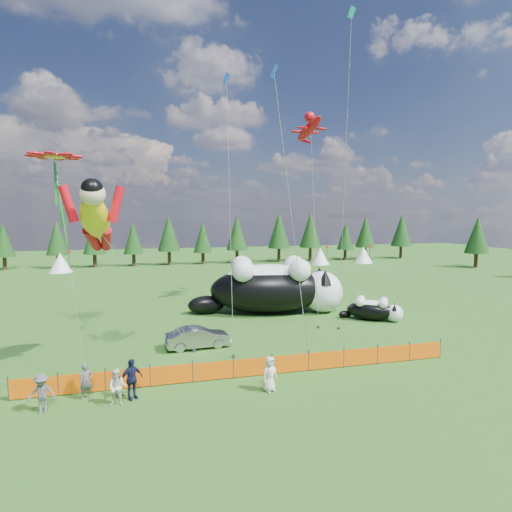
# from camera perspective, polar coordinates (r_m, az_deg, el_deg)

# --- Properties ---
(ground) EXTENTS (160.00, 160.00, 0.00)m
(ground) POSITION_cam_1_polar(r_m,az_deg,el_deg) (23.76, -2.22, -14.13)
(ground) COLOR #123B0A
(ground) RESTS_ON ground
(safety_fence) EXTENTS (22.06, 0.06, 1.10)m
(safety_fence) POSITION_cam_1_polar(r_m,az_deg,el_deg) (20.84, -0.46, -15.56)
(safety_fence) COLOR #262626
(safety_fence) RESTS_ON ground
(tree_line) EXTENTS (90.00, 4.00, 8.00)m
(tree_line) POSITION_cam_1_polar(r_m,az_deg,el_deg) (67.15, -10.15, 2.18)
(tree_line) COLOR black
(tree_line) RESTS_ON ground
(festival_tents) EXTENTS (50.00, 3.20, 2.80)m
(festival_tents) POSITION_cam_1_polar(r_m,az_deg,el_deg) (64.15, 0.06, -0.23)
(festival_tents) COLOR white
(festival_tents) RESTS_ON ground
(cat_large) EXTENTS (12.89, 6.17, 4.68)m
(cat_large) POSITION_cam_1_polar(r_m,az_deg,el_deg) (33.36, 2.75, -4.37)
(cat_large) COLOR black
(cat_large) RESTS_ON ground
(cat_small) EXTENTS (4.38, 3.49, 1.78)m
(cat_small) POSITION_cam_1_polar(r_m,az_deg,el_deg) (32.56, 16.48, -7.32)
(cat_small) COLOR black
(cat_small) RESTS_ON ground
(car) EXTENTS (4.01, 1.66, 1.29)m
(car) POSITION_cam_1_polar(r_m,az_deg,el_deg) (25.23, -8.27, -11.44)
(car) COLOR #A7A6AB
(car) RESTS_ON ground
(spectator_a) EXTENTS (0.70, 0.61, 1.61)m
(spectator_a) POSITION_cam_1_polar(r_m,az_deg,el_deg) (19.92, -23.09, -16.14)
(spectator_a) COLOR #4F4F53
(spectator_a) RESTS_ON ground
(spectator_b) EXTENTS (0.85, 0.59, 1.61)m
(spectator_b) POSITION_cam_1_polar(r_m,az_deg,el_deg) (18.81, -19.18, -17.32)
(spectator_b) COLOR silver
(spectator_b) RESTS_ON ground
(spectator_c) EXTENTS (1.19, 1.02, 1.81)m
(spectator_c) POSITION_cam_1_polar(r_m,az_deg,el_deg) (19.22, -17.38, -16.43)
(spectator_c) COLOR #131635
(spectator_c) RESTS_ON ground
(spectator_d) EXTENTS (1.08, 0.58, 1.65)m
(spectator_d) POSITION_cam_1_polar(r_m,az_deg,el_deg) (19.39, -28.27, -16.91)
(spectator_d) COLOR #4F4F53
(spectator_d) RESTS_ON ground
(spectator_e) EXTENTS (0.95, 0.82, 1.64)m
(spectator_e) POSITION_cam_1_polar(r_m,az_deg,el_deg) (19.17, 1.99, -16.50)
(spectator_e) COLOR silver
(spectator_e) RESTS_ON ground
(superhero_kite) EXTENTS (7.28, 4.80, 10.82)m
(superhero_kite) POSITION_cam_1_polar(r_m,az_deg,el_deg) (21.93, -21.99, 5.01)
(superhero_kite) COLOR yellow
(superhero_kite) RESTS_ON ground
(gecko_kite) EXTENTS (4.04, 10.95, 17.73)m
(gecko_kite) POSITION_cam_1_polar(r_m,az_deg,el_deg) (37.34, 7.58, 17.53)
(gecko_kite) COLOR red
(gecko_kite) RESTS_ON ground
(flower_kite) EXTENTS (3.82, 7.41, 12.89)m
(flower_kite) POSITION_cam_1_polar(r_m,az_deg,el_deg) (26.08, -26.83, 12.25)
(flower_kite) COLOR red
(flower_kite) RESTS_ON ground
(diamond_kite_a) EXTENTS (1.03, 5.61, 17.98)m
(diamond_kite_a) POSITION_cam_1_polar(r_m,az_deg,el_deg) (28.02, -4.17, 21.78)
(diamond_kite_a) COLOR #0C46B7
(diamond_kite_a) RESTS_ON ground
(diamond_kite_b) EXTENTS (3.40, 4.94, 24.89)m
(diamond_kite_b) POSITION_cam_1_polar(r_m,az_deg,el_deg) (36.53, 13.41, 29.11)
(diamond_kite_b) COLOR #0C9982
(diamond_kite_b) RESTS_ON ground
(diamond_kite_c) EXTENTS (1.42, 3.80, 16.82)m
(diamond_kite_c) POSITION_cam_1_polar(r_m,az_deg,el_deg) (24.04, 2.85, 22.95)
(diamond_kite_c) COLOR #0C46B7
(diamond_kite_c) RESTS_ON ground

